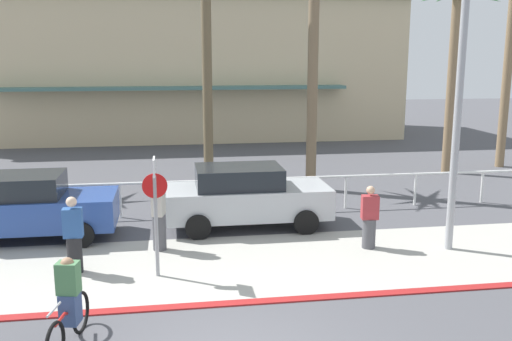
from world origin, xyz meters
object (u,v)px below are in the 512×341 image
(cyclist_red_0, at_px, (69,305))
(pedestrian_0, at_px, (74,238))
(stop_sign_bike_lane, at_px, (155,200))
(car_silver_2, at_px, (246,196))
(pedestrian_1, at_px, (369,220))
(palm_tree_5, at_px, (456,32))
(streetlight_curb, at_px, (466,71))
(car_blue_1, at_px, (25,206))
(pedestrian_2, at_px, (159,216))

(cyclist_red_0, height_order, pedestrian_0, pedestrian_0)
(stop_sign_bike_lane, distance_m, car_silver_2, 4.08)
(pedestrian_1, bearing_deg, pedestrian_0, -175.24)
(palm_tree_5, bearing_deg, stop_sign_bike_lane, -140.47)
(stop_sign_bike_lane, xyz_separation_m, pedestrian_0, (-1.76, 0.47, -0.89))
(streetlight_curb, xyz_separation_m, car_blue_1, (-10.28, 2.61, -3.41))
(car_blue_1, xyz_separation_m, pedestrian_0, (1.59, -2.58, -0.09))
(palm_tree_5, relative_size, cyclist_red_0, 4.01)
(palm_tree_5, xyz_separation_m, pedestrian_2, (-11.26, -7.65, -4.63))
(stop_sign_bike_lane, xyz_separation_m, pedestrian_2, (0.02, 1.66, -0.82))
(car_blue_1, height_order, car_silver_2, same)
(streetlight_curb, distance_m, cyclist_red_0, 9.55)
(streetlight_curb, distance_m, car_blue_1, 11.14)
(car_blue_1, distance_m, pedestrian_0, 3.03)
(cyclist_red_0, bearing_deg, car_blue_1, 109.16)
(streetlight_curb, distance_m, palm_tree_5, 9.95)
(car_silver_2, bearing_deg, pedestrian_2, -145.53)
(stop_sign_bike_lane, xyz_separation_m, streetlight_curb, (6.93, 0.44, 2.60))
(car_blue_1, relative_size, pedestrian_2, 2.40)
(car_blue_1, xyz_separation_m, pedestrian_2, (3.37, -1.38, -0.01))
(pedestrian_0, bearing_deg, pedestrian_2, 33.84)
(car_blue_1, bearing_deg, car_silver_2, 2.03)
(streetlight_curb, bearing_deg, palm_tree_5, 63.89)
(streetlight_curb, height_order, palm_tree_5, streetlight_curb)
(streetlight_curb, height_order, pedestrian_2, streetlight_curb)
(pedestrian_1, bearing_deg, cyclist_red_0, -149.60)
(car_silver_2, height_order, cyclist_red_0, car_silver_2)
(streetlight_curb, xyz_separation_m, pedestrian_2, (-6.91, 1.22, -3.42))
(car_silver_2, bearing_deg, pedestrian_1, -39.20)
(car_blue_1, bearing_deg, palm_tree_5, 23.19)
(streetlight_curb, relative_size, pedestrian_1, 4.80)
(car_blue_1, height_order, pedestrian_0, pedestrian_0)
(cyclist_red_0, bearing_deg, pedestrian_2, 72.64)
(pedestrian_0, bearing_deg, car_silver_2, 34.20)
(pedestrian_1, bearing_deg, stop_sign_bike_lane, -168.41)
(stop_sign_bike_lane, xyz_separation_m, car_silver_2, (2.33, 3.25, -0.81))
(car_silver_2, relative_size, pedestrian_2, 2.40)
(palm_tree_5, xyz_separation_m, cyclist_red_0, (-12.63, -12.02, -4.79))
(palm_tree_5, height_order, cyclist_red_0, palm_tree_5)
(stop_sign_bike_lane, bearing_deg, pedestrian_1, 11.59)
(palm_tree_5, distance_m, pedestrian_2, 14.37)
(car_silver_2, height_order, pedestrian_1, car_silver_2)
(pedestrian_1, height_order, pedestrian_2, pedestrian_2)
(pedestrian_0, height_order, pedestrian_1, pedestrian_0)
(streetlight_curb, bearing_deg, car_blue_1, 165.76)
(pedestrian_0, relative_size, pedestrian_1, 1.09)
(stop_sign_bike_lane, bearing_deg, pedestrian_2, 89.23)
(cyclist_red_0, bearing_deg, streetlight_curb, 20.83)
(palm_tree_5, height_order, car_silver_2, palm_tree_5)
(streetlight_curb, height_order, pedestrian_1, streetlight_curb)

